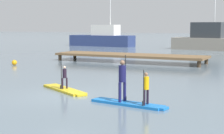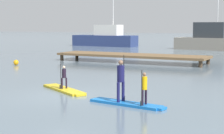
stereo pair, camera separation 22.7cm
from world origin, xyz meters
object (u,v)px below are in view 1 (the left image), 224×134
fishing_boat_white_large (103,38)px  fishing_boat_green_midground (211,40)px  paddler_child_solo (64,76)px  paddleboard_near (65,90)px  paddler_adult (122,78)px  mooring_buoy_near (14,63)px  paddler_child_front (146,87)px  paddleboard_far (129,104)px

fishing_boat_white_large → fishing_boat_green_midground: bearing=-6.2°
paddler_child_solo → fishing_boat_white_large: size_ratio=0.12×
fishing_boat_white_large → fishing_boat_green_midground: fishing_boat_green_midground is taller
paddleboard_near → paddler_child_solo: paddler_child_solo is taller
fishing_boat_white_large → paddler_adult: bearing=-61.4°
paddleboard_near → mooring_buoy_near: 12.30m
fishing_boat_white_large → mooring_buoy_near: 26.52m
paddleboard_near → paddler_adult: size_ratio=1.80×
paddler_child_front → fishing_boat_green_midground: fishing_boat_green_midground is taller
paddler_child_front → fishing_boat_white_large: (-20.12, 35.24, 0.37)m
paddler_child_solo → fishing_boat_green_midground: (0.13, 31.88, 0.50)m
paddleboard_far → mooring_buoy_near: mooring_buoy_near is taller
paddler_child_solo → mooring_buoy_near: bearing=141.0°
paddler_child_front → mooring_buoy_near: paddler_child_front is taller
fishing_boat_white_large → paddleboard_far: bearing=-61.1°
paddler_adult → paddleboard_far: bearing=-9.9°
paddler_adult → mooring_buoy_near: paddler_adult is taller
paddleboard_near → mooring_buoy_near: bearing=141.0°
fishing_boat_white_large → fishing_boat_green_midground: (15.62, -1.71, 0.04)m
paddler_child_front → fishing_boat_white_large: bearing=119.7°
paddler_child_front → fishing_boat_green_midground: size_ratio=0.13×
paddler_adult → fishing_boat_green_midground: (-3.48, 33.36, 0.17)m
paddler_child_solo → paddleboard_far: paddler_child_solo is taller
paddleboard_near → fishing_boat_green_midground: (0.13, 31.86, 1.14)m
paddler_child_front → mooring_buoy_near: bearing=146.5°
paddler_adult → mooring_buoy_near: 16.11m
paddler_adult → fishing_boat_white_large: bearing=118.6°
paddler_child_solo → fishing_boat_green_midground: fishing_boat_green_midground is taller
paddler_child_solo → fishing_boat_green_midground: size_ratio=0.12×
paddleboard_far → paddler_child_front: bearing=-9.4°
paddler_child_front → mooring_buoy_near: 17.04m
paddler_adult → paddler_child_front: size_ratio=1.36×
paddler_adult → paddler_child_front: bearing=-9.6°
fishing_boat_green_midground → mooring_buoy_near: fishing_boat_green_midground is taller
paddleboard_near → fishing_boat_white_large: size_ratio=0.33×
paddler_child_solo → paddler_adult: (3.61, -1.48, 0.33)m
fishing_boat_white_large → mooring_buoy_near: fishing_boat_white_large is taller
paddleboard_near → fishing_boat_green_midground: fishing_boat_green_midground is taller
paddleboard_near → paddleboard_far: size_ratio=1.00×
paddleboard_far → fishing_boat_white_large: bearing=118.9°
paddler_adult → paddleboard_near: bearing=157.4°
paddler_child_front → fishing_boat_green_midground: bearing=97.6°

